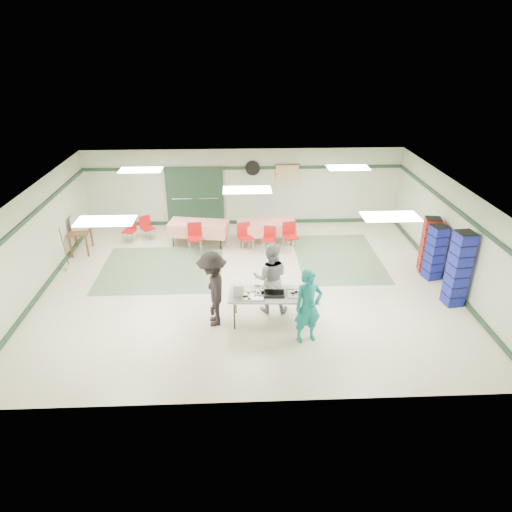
{
  "coord_description": "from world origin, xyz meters",
  "views": [
    {
      "loc": [
        -0.26,
        -10.96,
        6.14
      ],
      "look_at": [
        0.21,
        -0.3,
        0.98
      ],
      "focal_mm": 32.0,
      "sensor_mm": 36.0,
      "label": 1
    }
  ],
  "objects_px": {
    "volunteer_dark": "(213,289)",
    "dining_table_b": "(198,228)",
    "serving_table": "(273,295)",
    "chair_d": "(195,234)",
    "crate_stack_blue_a": "(435,253)",
    "printer_table": "(80,233)",
    "chair_b": "(245,234)",
    "chair_loose_b": "(130,228)",
    "dining_table_a": "(266,227)",
    "chair_a": "(269,236)",
    "crate_stack_red": "(429,245)",
    "volunteer_grey": "(271,278)",
    "broom": "(64,248)",
    "volunteer_teal": "(308,307)",
    "office_printer": "(80,222)",
    "chair_c": "(290,233)",
    "chair_loose_a": "(146,225)",
    "crate_stack_blue_b": "(459,269)"
  },
  "relations": [
    {
      "from": "chair_c",
      "to": "crate_stack_blue_a",
      "type": "distance_m",
      "value": 4.29
    },
    {
      "from": "dining_table_a",
      "to": "chair_a",
      "type": "distance_m",
      "value": 0.58
    },
    {
      "from": "serving_table",
      "to": "office_printer",
      "type": "xyz_separation_m",
      "value": [
        -5.69,
        4.29,
        0.22
      ]
    },
    {
      "from": "volunteer_grey",
      "to": "broom",
      "type": "xyz_separation_m",
      "value": [
        -5.74,
        2.45,
        -0.23
      ]
    },
    {
      "from": "chair_a",
      "to": "chair_b",
      "type": "distance_m",
      "value": 0.77
    },
    {
      "from": "crate_stack_blue_a",
      "to": "crate_stack_red",
      "type": "bearing_deg",
      "value": 90.0
    },
    {
      "from": "chair_d",
      "to": "office_printer",
      "type": "bearing_deg",
      "value": 173.32
    },
    {
      "from": "chair_b",
      "to": "chair_loose_b",
      "type": "xyz_separation_m",
      "value": [
        -3.74,
        0.84,
        -0.06
      ]
    },
    {
      "from": "office_printer",
      "to": "crate_stack_blue_a",
      "type": "bearing_deg",
      "value": -23.4
    },
    {
      "from": "crate_stack_blue_b",
      "to": "crate_stack_blue_a",
      "type": "bearing_deg",
      "value": 90.0
    },
    {
      "from": "crate_stack_blue_a",
      "to": "printer_table",
      "type": "relative_size",
      "value": 1.58
    },
    {
      "from": "chair_d",
      "to": "chair_c",
      "type": "bearing_deg",
      "value": -2.33
    },
    {
      "from": "crate_stack_blue_a",
      "to": "volunteer_grey",
      "type": "bearing_deg",
      "value": -162.56
    },
    {
      "from": "serving_table",
      "to": "volunteer_grey",
      "type": "height_order",
      "value": "volunteer_grey"
    },
    {
      "from": "volunteer_grey",
      "to": "broom",
      "type": "height_order",
      "value": "volunteer_grey"
    },
    {
      "from": "volunteer_dark",
      "to": "chair_b",
      "type": "relative_size",
      "value": 2.01
    },
    {
      "from": "dining_table_a",
      "to": "office_printer",
      "type": "xyz_separation_m",
      "value": [
        -5.83,
        -0.28,
        0.37
      ]
    },
    {
      "from": "crate_stack_red",
      "to": "broom",
      "type": "relative_size",
      "value": 1.26
    },
    {
      "from": "chair_b",
      "to": "chair_loose_b",
      "type": "bearing_deg",
      "value": 146.07
    },
    {
      "from": "chair_a",
      "to": "chair_loose_a",
      "type": "bearing_deg",
      "value": -179.65
    },
    {
      "from": "volunteer_grey",
      "to": "dining_table_b",
      "type": "height_order",
      "value": "volunteer_grey"
    },
    {
      "from": "chair_c",
      "to": "office_printer",
      "type": "distance_m",
      "value": 6.55
    },
    {
      "from": "serving_table",
      "to": "crate_stack_blue_a",
      "type": "xyz_separation_m",
      "value": [
        4.61,
        1.97,
        0.07
      ]
    },
    {
      "from": "dining_table_a",
      "to": "chair_b",
      "type": "relative_size",
      "value": 2.08
    },
    {
      "from": "crate_stack_blue_b",
      "to": "chair_loose_b",
      "type": "bearing_deg",
      "value": 154.52
    },
    {
      "from": "dining_table_b",
      "to": "chair_c",
      "type": "distance_m",
      "value": 2.96
    },
    {
      "from": "volunteer_teal",
      "to": "broom",
      "type": "height_order",
      "value": "volunteer_teal"
    },
    {
      "from": "chair_b",
      "to": "crate_stack_blue_a",
      "type": "height_order",
      "value": "crate_stack_blue_a"
    },
    {
      "from": "chair_b",
      "to": "broom",
      "type": "relative_size",
      "value": 0.7
    },
    {
      "from": "chair_loose_a",
      "to": "printer_table",
      "type": "relative_size",
      "value": 0.82
    },
    {
      "from": "dining_table_b",
      "to": "chair_a",
      "type": "bearing_deg",
      "value": -4.56
    },
    {
      "from": "chair_a",
      "to": "crate_stack_blue_a",
      "type": "relative_size",
      "value": 0.51
    },
    {
      "from": "volunteer_grey",
      "to": "crate_stack_red",
      "type": "xyz_separation_m",
      "value": [
        4.64,
        1.89,
        -0.08
      ]
    },
    {
      "from": "broom",
      "to": "crate_stack_blue_a",
      "type": "bearing_deg",
      "value": 3.16
    },
    {
      "from": "volunteer_dark",
      "to": "dining_table_b",
      "type": "distance_m",
      "value": 4.64
    },
    {
      "from": "chair_d",
      "to": "broom",
      "type": "xyz_separation_m",
      "value": [
        -3.64,
        -1.05,
        0.09
      ]
    },
    {
      "from": "serving_table",
      "to": "chair_d",
      "type": "bearing_deg",
      "value": 120.98
    },
    {
      "from": "printer_table",
      "to": "broom",
      "type": "bearing_deg",
      "value": -99.89
    },
    {
      "from": "chair_loose_b",
      "to": "office_printer",
      "type": "xyz_separation_m",
      "value": [
        -1.38,
        -0.56,
        0.44
      ]
    },
    {
      "from": "volunteer_grey",
      "to": "chair_c",
      "type": "relative_size",
      "value": 1.95
    },
    {
      "from": "crate_stack_red",
      "to": "chair_c",
      "type": "bearing_deg",
      "value": 156.9
    },
    {
      "from": "volunteer_grey",
      "to": "dining_table_b",
      "type": "relative_size",
      "value": 0.9
    },
    {
      "from": "chair_loose_b",
      "to": "crate_stack_red",
      "type": "xyz_separation_m",
      "value": [
        8.92,
        -2.45,
        0.32
      ]
    },
    {
      "from": "chair_d",
      "to": "crate_stack_blue_a",
      "type": "bearing_deg",
      "value": -19.14
    },
    {
      "from": "crate_stack_red",
      "to": "volunteer_grey",
      "type": "bearing_deg",
      "value": -157.81
    },
    {
      "from": "volunteer_teal",
      "to": "chair_loose_b",
      "type": "height_order",
      "value": "volunteer_teal"
    },
    {
      "from": "dining_table_b",
      "to": "volunteer_grey",
      "type": "bearing_deg",
      "value": -53.61
    },
    {
      "from": "volunteer_teal",
      "to": "dining_table_a",
      "type": "xyz_separation_m",
      "value": [
        -0.56,
        5.34,
        -0.3
      ]
    },
    {
      "from": "volunteer_teal",
      "to": "dining_table_b",
      "type": "relative_size",
      "value": 0.87
    },
    {
      "from": "chair_b",
      "to": "chair_c",
      "type": "relative_size",
      "value": 0.99
    }
  ]
}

